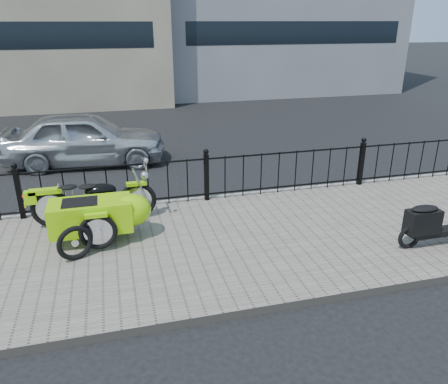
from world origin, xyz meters
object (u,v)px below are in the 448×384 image
object	(u,v)px
motorcycle_sidecar	(102,211)
sedan_car	(85,139)
spare_tire	(75,243)
scooter	(435,223)

from	to	relation	value
motorcycle_sidecar	sedan_car	size ratio (longest dim) A/B	0.56
spare_tire	sedan_car	bearing A→B (deg)	89.75
scooter	spare_tire	world-z (taller)	scooter
motorcycle_sidecar	scooter	size ratio (longest dim) A/B	1.52
motorcycle_sidecar	spare_tire	xyz separation A→B (m)	(-0.42, -0.69, -0.19)
motorcycle_sidecar	spare_tire	size ratio (longest dim) A/B	4.06
scooter	spare_tire	bearing A→B (deg)	169.90
scooter	spare_tire	size ratio (longest dim) A/B	2.67
scooter	sedan_car	distance (m)	8.43
scooter	sedan_car	world-z (taller)	sedan_car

